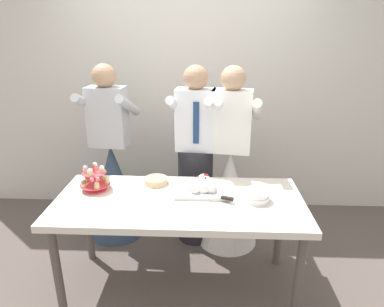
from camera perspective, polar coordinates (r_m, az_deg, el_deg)
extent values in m
plane|color=#564C47|center=(2.92, -1.98, -21.27)|extent=(8.00, 8.00, 0.00)
cube|color=beige|center=(3.65, -0.52, 12.61)|extent=(5.20, 0.10, 2.90)
cube|color=silver|center=(2.49, -2.19, -8.22)|extent=(1.80, 0.80, 0.05)
cylinder|color=#564C47|center=(2.63, -21.72, -18.07)|extent=(0.06, 0.06, 0.72)
cylinder|color=#564C47|center=(2.52, 17.47, -19.56)|extent=(0.06, 0.06, 0.72)
cylinder|color=#564C47|center=(3.12, -17.08, -11.02)|extent=(0.06, 0.06, 0.72)
cylinder|color=#564C47|center=(3.02, 14.48, -11.86)|extent=(0.06, 0.06, 0.72)
cylinder|color=#D83F4C|center=(2.72, -15.88, -5.71)|extent=(0.17, 0.17, 0.01)
cylinder|color=#D83F4C|center=(2.68, -16.09, -3.81)|extent=(0.01, 0.01, 0.21)
cylinder|color=#D83F4C|center=(2.70, -15.96, -4.97)|extent=(0.23, 0.23, 0.01)
cylinder|color=#D1B784|center=(2.68, -14.16, -4.60)|extent=(0.04, 0.04, 0.03)
sphere|color=#D6B27A|center=(2.67, -14.21, -4.13)|extent=(0.04, 0.04, 0.04)
cylinder|color=#D1B784|center=(2.76, -14.94, -3.95)|extent=(0.04, 0.04, 0.03)
sphere|color=#EAB7C6|center=(2.75, -14.98, -3.50)|extent=(0.04, 0.04, 0.04)
cylinder|color=#D1B784|center=(2.76, -17.20, -4.19)|extent=(0.04, 0.04, 0.03)
sphere|color=brown|center=(2.75, -17.25, -3.74)|extent=(0.04, 0.04, 0.04)
cylinder|color=#D1B784|center=(2.67, -17.73, -5.07)|extent=(0.04, 0.04, 0.03)
sphere|color=brown|center=(2.66, -17.79, -4.61)|extent=(0.04, 0.04, 0.04)
cylinder|color=#D1B784|center=(2.62, -15.72, -5.39)|extent=(0.04, 0.04, 0.03)
sphere|color=#D6B27A|center=(2.61, -15.77, -4.92)|extent=(0.04, 0.04, 0.04)
cylinder|color=#D83F4C|center=(2.66, -16.16, -3.12)|extent=(0.18, 0.18, 0.01)
cylinder|color=#D1B784|center=(2.64, -14.90, -2.80)|extent=(0.04, 0.04, 0.03)
sphere|color=white|center=(2.63, -14.94, -2.32)|extent=(0.04, 0.04, 0.04)
cylinder|color=#D1B784|center=(2.71, -15.98, -2.27)|extent=(0.04, 0.04, 0.03)
sphere|color=white|center=(2.70, -16.03, -1.80)|extent=(0.04, 0.04, 0.04)
cylinder|color=#D1B784|center=(2.67, -17.48, -2.78)|extent=(0.04, 0.04, 0.03)
sphere|color=#EAB7C6|center=(2.66, -17.53, -2.30)|extent=(0.04, 0.04, 0.04)
cylinder|color=#D1B784|center=(2.61, -16.78, -3.30)|extent=(0.04, 0.04, 0.03)
sphere|color=white|center=(2.60, -16.83, -2.82)|extent=(0.04, 0.04, 0.04)
cube|color=silver|center=(2.58, 1.94, -6.17)|extent=(0.42, 0.31, 0.02)
sphere|color=white|center=(2.56, 3.04, -5.33)|extent=(0.09, 0.09, 0.09)
sphere|color=white|center=(2.61, 3.06, -4.95)|extent=(0.07, 0.07, 0.07)
sphere|color=white|center=(2.64, 1.97, -4.47)|extent=(0.10, 0.10, 0.10)
sphere|color=white|center=(2.59, 1.27, -4.99)|extent=(0.09, 0.09, 0.09)
sphere|color=white|center=(2.56, 0.13, -5.25)|extent=(0.09, 0.09, 0.09)
sphere|color=white|center=(2.51, 0.56, -5.93)|extent=(0.08, 0.08, 0.08)
sphere|color=white|center=(2.51, 1.94, -5.75)|extent=(0.10, 0.10, 0.10)
sphere|color=white|center=(2.52, 3.18, -5.93)|extent=(0.08, 0.08, 0.08)
sphere|color=white|center=(2.56, 1.95, -5.03)|extent=(0.11, 0.11, 0.11)
sphere|color=#2D1938|center=(2.52, 2.25, -4.17)|extent=(0.02, 0.02, 0.02)
sphere|color=#B21923|center=(2.56, 2.35, -4.03)|extent=(0.02, 0.02, 0.02)
sphere|color=#DB474C|center=(2.58, 1.86, -3.97)|extent=(0.02, 0.02, 0.02)
sphere|color=#B21923|center=(2.54, 1.90, -3.99)|extent=(0.02, 0.02, 0.02)
sphere|color=#B21923|center=(2.58, 2.19, -3.62)|extent=(0.02, 0.02, 0.02)
sphere|color=#B21923|center=(2.59, 2.55, -3.65)|extent=(0.02, 0.02, 0.02)
sphere|color=#DB474C|center=(2.56, 1.09, -3.95)|extent=(0.02, 0.02, 0.02)
cube|color=silver|center=(2.47, 2.61, -7.03)|extent=(0.22, 0.10, 0.00)
cube|color=black|center=(2.43, 5.96, -7.51)|extent=(0.09, 0.06, 0.02)
cylinder|color=white|center=(2.50, 10.67, -7.68)|extent=(0.18, 0.18, 0.01)
cylinder|color=white|center=(2.49, 10.69, -7.44)|extent=(0.18, 0.18, 0.01)
cylinder|color=white|center=(2.48, 10.70, -7.26)|extent=(0.18, 0.18, 0.01)
cylinder|color=white|center=(2.48, 10.82, -7.05)|extent=(0.18, 0.18, 0.01)
cylinder|color=white|center=(2.48, 10.67, -6.77)|extent=(0.18, 0.18, 0.01)
cylinder|color=white|center=(2.47, 10.75, -6.59)|extent=(0.18, 0.18, 0.01)
cylinder|color=white|center=(2.47, 10.85, -6.32)|extent=(0.18, 0.18, 0.01)
cylinder|color=white|center=(2.71, -6.05, -5.14)|extent=(0.24, 0.24, 0.01)
cylinder|color=#D6B27A|center=(2.69, -6.07, -4.59)|extent=(0.18, 0.18, 0.05)
cylinder|color=#232328|center=(3.22, 0.55, -6.99)|extent=(0.32, 0.32, 0.92)
cube|color=white|center=(2.96, 0.60, 5.67)|extent=(0.36, 0.23, 0.54)
sphere|color=tan|center=(2.89, 0.62, 12.68)|extent=(0.21, 0.21, 0.21)
cylinder|color=white|center=(2.96, -2.89, 7.80)|extent=(0.12, 0.49, 0.28)
cylinder|color=white|center=(2.92, 4.53, 7.59)|extent=(0.12, 0.49, 0.28)
cube|color=navy|center=(2.86, 0.70, 5.14)|extent=(0.05, 0.02, 0.36)
cone|color=white|center=(3.20, 6.15, -7.36)|extent=(0.56, 0.56, 0.92)
cube|color=white|center=(2.93, 6.68, 5.39)|extent=(0.37, 0.25, 0.54)
sphere|color=tan|center=(2.86, 6.98, 12.46)|extent=(0.21, 0.21, 0.21)
cylinder|color=white|center=(2.93, 3.40, 7.65)|extent=(0.15, 0.49, 0.28)
cylinder|color=white|center=(2.90, 10.91, 7.20)|extent=(0.15, 0.49, 0.28)
cone|color=#334760|center=(3.40, -12.99, -6.00)|extent=(0.56, 0.56, 0.92)
cube|color=#B2B7BC|center=(3.16, -14.02, 5.99)|extent=(0.36, 0.23, 0.54)
sphere|color=tan|center=(3.09, -14.60, 12.55)|extent=(0.21, 0.21, 0.21)
cylinder|color=#B2B7BC|center=(3.20, -17.20, 7.88)|extent=(0.12, 0.49, 0.28)
cylinder|color=#B2B7BC|center=(3.07, -10.66, 7.91)|extent=(0.12, 0.49, 0.28)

